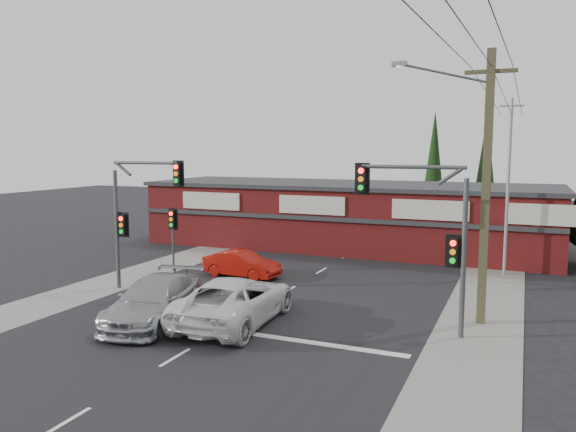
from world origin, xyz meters
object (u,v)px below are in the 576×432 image
at_px(shop_building, 347,215).
at_px(utility_pole, 482,179).
at_px(silver_suv, 154,300).
at_px(white_suv, 235,300).
at_px(red_sedan, 242,264).

relative_size(shop_building, utility_pole, 2.73).
bearing_deg(silver_suv, utility_pole, 11.26).
height_order(shop_building, utility_pole, utility_pole).
bearing_deg(white_suv, silver_suv, 18.35).
xyz_separation_m(shop_building, utility_pole, (9.36, -14.00, 3.26)).
bearing_deg(silver_suv, shop_building, 73.19).
relative_size(white_suv, utility_pole, 0.62).
xyz_separation_m(silver_suv, red_sedan, (-0.48, 7.93, -0.16)).
distance_m(white_suv, shop_building, 17.60).
distance_m(silver_suv, shop_building, 18.76).
bearing_deg(shop_building, utility_pole, -56.24).
distance_m(red_sedan, utility_pole, 12.99).
xyz_separation_m(red_sedan, shop_building, (2.28, 10.70, 1.47)).
relative_size(white_suv, silver_suv, 1.10).
height_order(silver_suv, red_sedan, silver_suv).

